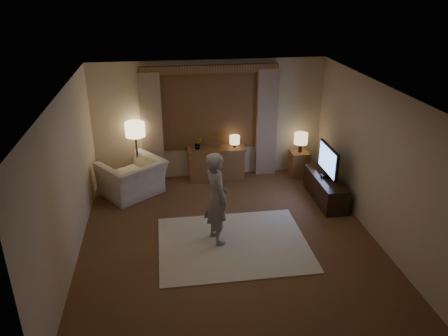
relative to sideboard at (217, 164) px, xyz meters
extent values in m
cube|color=brown|center=(-0.11, -2.50, -0.36)|extent=(5.00, 5.50, 0.02)
cube|color=silver|center=(-0.11, -2.50, 2.26)|extent=(5.00, 5.50, 0.02)
cube|color=beige|center=(-0.11, 0.26, 0.95)|extent=(5.00, 0.02, 2.60)
cube|color=beige|center=(-0.11, -5.26, 0.95)|extent=(5.00, 0.02, 2.60)
cube|color=beige|center=(-2.62, -2.50, 0.95)|extent=(0.02, 5.50, 2.60)
cube|color=beige|center=(2.40, -2.50, 0.95)|extent=(0.02, 5.50, 2.60)
cube|color=black|center=(-0.11, 0.23, 1.20)|extent=(2.00, 0.01, 1.70)
cube|color=brown|center=(-0.11, 0.22, 1.20)|extent=(2.08, 0.04, 1.78)
cube|color=tan|center=(-1.36, 0.15, 0.85)|extent=(0.45, 0.12, 2.40)
cube|color=tan|center=(1.14, 0.15, 0.85)|extent=(0.45, 0.12, 2.40)
cube|color=brown|center=(-0.11, 0.17, 2.07)|extent=(2.90, 0.14, 0.16)
cube|color=beige|center=(-0.06, -2.63, -0.34)|extent=(2.50, 2.00, 0.02)
cube|color=brown|center=(0.00, 0.00, 0.00)|extent=(1.20, 0.40, 0.70)
cube|color=brown|center=(0.00, 0.00, 0.45)|extent=(0.16, 0.02, 0.20)
imported|color=#999999|center=(-0.40, 0.00, 0.50)|extent=(0.17, 0.13, 0.30)
cylinder|color=black|center=(0.40, 0.00, 0.41)|extent=(0.08, 0.08, 0.12)
cylinder|color=#FED998|center=(0.40, 0.00, 0.56)|extent=(0.22, 0.22, 0.18)
cylinder|color=black|center=(-1.71, 0.00, -0.34)|extent=(0.30, 0.30, 0.03)
cylinder|color=black|center=(-1.71, 0.00, 0.21)|extent=(0.04, 0.04, 1.11)
cylinder|color=#FED998|center=(-1.71, 0.00, 0.90)|extent=(0.41, 0.41, 0.30)
imported|color=beige|center=(-1.81, -0.52, 0.03)|extent=(1.53, 1.50, 0.75)
cube|color=brown|center=(1.88, -0.05, -0.07)|extent=(0.40, 0.40, 0.56)
cylinder|color=black|center=(1.88, -0.05, 0.31)|extent=(0.08, 0.08, 0.20)
cylinder|color=#FED998|center=(1.88, -0.05, 0.53)|extent=(0.30, 0.30, 0.24)
cube|color=black|center=(2.04, -1.31, -0.10)|extent=(0.45, 1.40, 0.50)
cube|color=black|center=(2.04, -1.31, 0.18)|extent=(0.22, 0.10, 0.06)
cube|color=black|center=(2.04, -1.31, 0.53)|extent=(0.05, 0.91, 0.56)
cube|color=#5D9FFF|center=(2.01, -1.31, 0.53)|extent=(0.00, 0.85, 0.50)
imported|color=gray|center=(-0.32, -2.48, 0.48)|extent=(0.53, 0.67, 1.61)
camera|label=1|loc=(-1.12, -8.79, 3.82)|focal=35.00mm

